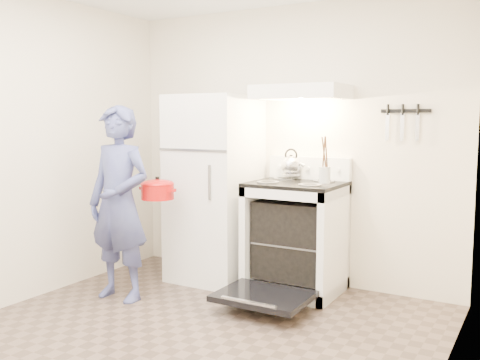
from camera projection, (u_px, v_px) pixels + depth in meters
name	position (u px, v px, depth m)	size (l,w,h in m)	color
floor	(170.00, 347.00, 3.49)	(3.60, 3.60, 0.00)	brown
back_wall	(288.00, 145.00, 4.90)	(3.20, 0.02, 2.50)	#EBE3C7
refrigerator	(215.00, 188.00, 4.93)	(0.70, 0.70, 1.70)	white
stove_body	(296.00, 239.00, 4.59)	(0.76, 0.65, 0.92)	white
cooktop	(296.00, 184.00, 4.54)	(0.76, 0.65, 0.03)	black
backsplash	(310.00, 168.00, 4.77)	(0.76, 0.07, 0.20)	white
oven_door	(264.00, 296.00, 4.12)	(0.70, 0.54, 0.04)	black
oven_rack	(296.00, 241.00, 4.59)	(0.60, 0.52, 0.01)	slate
range_hood	(301.00, 92.00, 4.52)	(0.76, 0.50, 0.12)	white
knife_strip	(406.00, 111.00, 4.33)	(0.40, 0.02, 0.03)	black
pizza_stone	(289.00, 241.00, 4.54)	(0.34, 0.34, 0.02)	#8E7352
tea_kettle	(291.00, 164.00, 4.75)	(0.22, 0.18, 0.27)	silver
utensil_jar	(325.00, 175.00, 4.22)	(0.09, 0.09, 0.13)	silver
person	(119.00, 203.00, 4.37)	(0.58, 0.38, 1.60)	navy
dutch_oven	(157.00, 192.00, 4.46)	(0.35, 0.28, 0.23)	#BB0F0D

